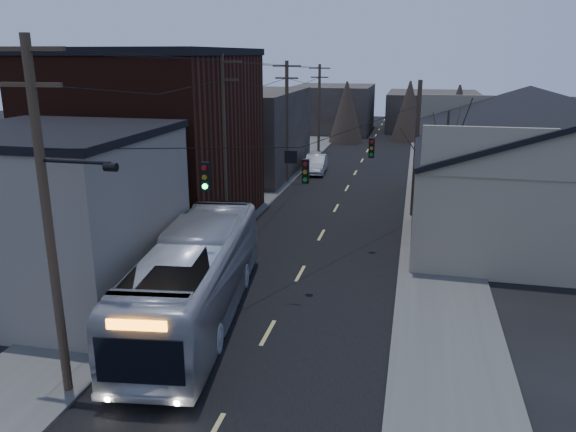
% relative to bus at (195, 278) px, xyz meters
% --- Properties ---
extents(road_surface, '(9.00, 110.00, 0.02)m').
position_rel_bus_xyz_m(road_surface, '(2.97, 21.53, -1.73)').
color(road_surface, black).
rests_on(road_surface, ground).
extents(sidewalk_left, '(4.00, 110.00, 0.12)m').
position_rel_bus_xyz_m(sidewalk_left, '(-3.53, 21.53, -1.68)').
color(sidewalk_left, '#474744').
rests_on(sidewalk_left, ground).
extents(sidewalk_right, '(4.00, 110.00, 0.12)m').
position_rel_bus_xyz_m(sidewalk_right, '(9.47, 21.53, -1.68)').
color(sidewalk_right, '#474744').
rests_on(sidewalk_right, ground).
extents(building_clapboard, '(8.00, 8.00, 7.00)m').
position_rel_bus_xyz_m(building_clapboard, '(-6.03, 0.53, 1.76)').
color(building_clapboard, '#6E665B').
rests_on(building_clapboard, ground).
extents(building_brick, '(10.00, 12.00, 10.00)m').
position_rel_bus_xyz_m(building_brick, '(-7.03, 11.53, 3.26)').
color(building_brick, black).
rests_on(building_brick, ground).
extents(building_left_far, '(9.00, 14.00, 7.00)m').
position_rel_bus_xyz_m(building_left_far, '(-6.53, 27.53, 1.76)').
color(building_left_far, '#2F2925').
rests_on(building_left_far, ground).
extents(warehouse, '(16.16, 20.60, 7.73)m').
position_rel_bus_xyz_m(warehouse, '(15.97, 16.53, 0.95)').
color(warehouse, gray).
rests_on(warehouse, ground).
extents(building_far_left, '(10.00, 12.00, 6.00)m').
position_rel_bus_xyz_m(building_far_left, '(-3.03, 56.53, 1.26)').
color(building_far_left, '#2F2925').
rests_on(building_far_left, ground).
extents(building_far_right, '(12.00, 14.00, 5.00)m').
position_rel_bus_xyz_m(building_far_right, '(9.97, 61.53, 0.76)').
color(building_far_right, '#2F2925').
rests_on(building_far_right, ground).
extents(bare_tree, '(0.40, 0.40, 7.20)m').
position_rel_bus_xyz_m(bare_tree, '(9.47, 11.53, 1.86)').
color(bare_tree, black).
rests_on(bare_tree, ground).
extents(utility_lines, '(11.24, 45.28, 10.50)m').
position_rel_bus_xyz_m(utility_lines, '(-0.14, 15.68, 3.21)').
color(utility_lines, '#382B1E').
rests_on(utility_lines, ground).
extents(bus, '(4.56, 12.81, 3.49)m').
position_rel_bus_xyz_m(bus, '(0.00, 0.00, 0.00)').
color(bus, '#9DA1A9').
rests_on(bus, ground).
extents(parked_car, '(1.98, 4.83, 1.56)m').
position_rel_bus_xyz_m(parked_car, '(-0.42, 28.77, -0.97)').
color(parked_car, '#B8BBC0').
rests_on(parked_car, ground).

